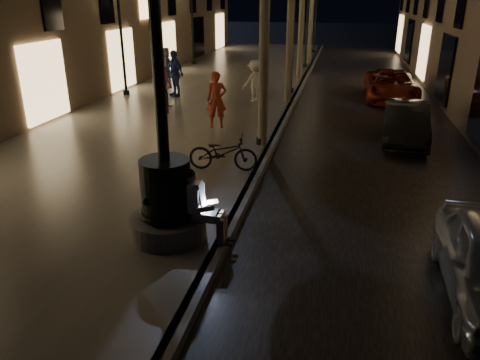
% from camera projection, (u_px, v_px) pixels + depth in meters
% --- Properties ---
extents(ground, '(120.00, 120.00, 0.00)m').
position_uv_depth(ground, '(295.00, 102.00, 20.38)').
color(ground, black).
rests_on(ground, ground).
extents(cobble_lane, '(6.00, 45.00, 0.02)m').
position_uv_depth(cobble_lane, '(365.00, 105.00, 19.79)').
color(cobble_lane, black).
rests_on(cobble_lane, ground).
extents(promenade, '(8.00, 45.00, 0.20)m').
position_uv_depth(promenade, '(206.00, 96.00, 21.12)').
color(promenade, '#635E57').
rests_on(promenade, ground).
extents(curb_strip, '(0.25, 45.00, 0.20)m').
position_uv_depth(curb_strip, '(295.00, 99.00, 20.34)').
color(curb_strip, '#59595B').
rests_on(curb_strip, ground).
extents(fountain_lamppost, '(1.40, 1.40, 5.21)m').
position_uv_depth(fountain_lamppost, '(166.00, 186.00, 8.32)').
color(fountain_lamppost, '#59595B').
rests_on(fountain_lamppost, promenade).
extents(seated_man_laptop, '(1.00, 0.34, 1.37)m').
position_uv_depth(seated_man_laptop, '(199.00, 204.00, 8.31)').
color(seated_man_laptop, '#9B8E6E').
rests_on(seated_man_laptop, promenade).
extents(lamp_curb_a, '(0.36, 0.36, 4.81)m').
position_uv_depth(lamp_curb_a, '(262.00, 39.00, 12.88)').
color(lamp_curb_a, black).
rests_on(lamp_curb_a, promenade).
extents(lamp_curb_b, '(0.36, 0.36, 4.81)m').
position_uv_depth(lamp_curb_b, '(293.00, 22.00, 20.14)').
color(lamp_curb_b, black).
rests_on(lamp_curb_b, promenade).
extents(lamp_curb_c, '(0.36, 0.36, 4.81)m').
position_uv_depth(lamp_curb_c, '(308.00, 15.00, 27.40)').
color(lamp_curb_c, black).
rests_on(lamp_curb_c, promenade).
extents(lamp_curb_d, '(0.36, 0.36, 4.81)m').
position_uv_depth(lamp_curb_d, '(316.00, 10.00, 34.67)').
color(lamp_curb_d, black).
rests_on(lamp_curb_d, promenade).
extents(lamp_left_b, '(0.36, 0.36, 4.81)m').
position_uv_depth(lamp_left_b, '(120.00, 23.00, 19.71)').
color(lamp_left_b, black).
rests_on(lamp_left_b, promenade).
extents(lamp_left_c, '(0.36, 0.36, 4.81)m').
position_uv_depth(lamp_left_c, '(192.00, 14.00, 28.79)').
color(lamp_left_c, black).
rests_on(lamp_left_c, promenade).
extents(stroller, '(0.65, 1.00, 1.02)m').
position_uv_depth(stroller, '(163.00, 99.00, 17.56)').
color(stroller, black).
rests_on(stroller, promenade).
extents(car_second, '(1.59, 3.84, 1.24)m').
position_uv_depth(car_second, '(406.00, 122.00, 14.69)').
color(car_second, black).
rests_on(car_second, ground).
extents(car_third, '(2.18, 4.62, 1.28)m').
position_uv_depth(car_third, '(391.00, 85.00, 20.52)').
color(car_third, maroon).
rests_on(car_third, ground).
extents(pedestrian_red, '(0.77, 0.61, 1.85)m').
position_uv_depth(pedestrian_red, '(217.00, 100.00, 15.44)').
color(pedestrian_red, '#BA3C25').
rests_on(pedestrian_red, promenade).
extents(pedestrian_pink, '(0.96, 0.87, 1.59)m').
position_uv_depth(pedestrian_pink, '(164.00, 86.00, 18.35)').
color(pedestrian_pink, '#C76993').
rests_on(pedestrian_pink, promenade).
extents(pedestrian_white, '(1.22, 1.17, 1.67)m').
position_uv_depth(pedestrian_white, '(254.00, 81.00, 19.28)').
color(pedestrian_white, white).
rests_on(pedestrian_white, promenade).
extents(pedestrian_blue, '(1.21, 1.06, 1.96)m').
position_uv_depth(pedestrian_blue, '(175.00, 73.00, 20.15)').
color(pedestrian_blue, navy).
rests_on(pedestrian_blue, promenade).
extents(pedestrian_dark, '(0.80, 0.94, 1.64)m').
position_uv_depth(pedestrian_dark, '(166.00, 64.00, 23.99)').
color(pedestrian_dark, '#38393E').
rests_on(pedestrian_dark, promenade).
extents(bicycle, '(1.79, 0.76, 0.92)m').
position_uv_depth(bicycle, '(223.00, 153.00, 11.78)').
color(bicycle, black).
rests_on(bicycle, promenade).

